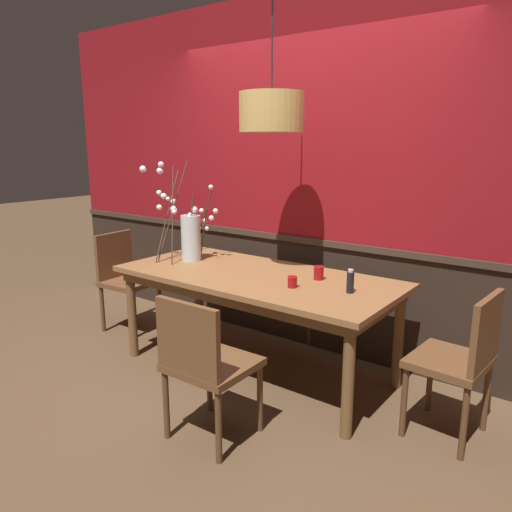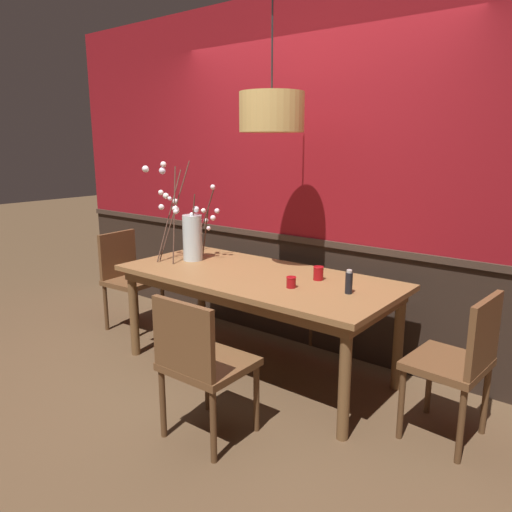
{
  "view_description": "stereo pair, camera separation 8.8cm",
  "coord_description": "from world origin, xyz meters",
  "px_view_note": "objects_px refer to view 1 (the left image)",
  "views": [
    {
      "loc": [
        2.07,
        -2.76,
        1.69
      ],
      "look_at": [
        0.0,
        0.0,
        0.89
      ],
      "focal_mm": 34.46,
      "sensor_mm": 36.0,
      "label": 1
    },
    {
      "loc": [
        2.14,
        -2.7,
        1.69
      ],
      "look_at": [
        0.0,
        0.0,
        0.89
      ],
      "focal_mm": 34.46,
      "sensor_mm": 36.0,
      "label": 2
    }
  ],
  "objects_px": {
    "pendant_lamp": "(272,112)",
    "condiment_bottle": "(350,282)",
    "candle_holder_nearer_center": "(319,273)",
    "chair_head_east_end": "(462,356)",
    "chair_head_west_end": "(124,275)",
    "vase_with_blossoms": "(189,234)",
    "chair_near_side_right": "(204,360)",
    "dining_table": "(256,285)",
    "candle_holder_nearer_edge": "(292,282)",
    "chair_far_side_right": "(344,285)"
  },
  "relations": [
    {
      "from": "chair_head_east_end",
      "to": "chair_far_side_right",
      "type": "bearing_deg",
      "value": 143.24
    },
    {
      "from": "chair_head_east_end",
      "to": "chair_head_west_end",
      "type": "xyz_separation_m",
      "value": [
        -2.95,
        -0.02,
        -0.01
      ]
    },
    {
      "from": "chair_near_side_right",
      "to": "candle_holder_nearer_edge",
      "type": "xyz_separation_m",
      "value": [
        0.08,
        0.77,
        0.3
      ]
    },
    {
      "from": "chair_far_side_right",
      "to": "pendant_lamp",
      "type": "xyz_separation_m",
      "value": [
        -0.2,
        -0.8,
        1.38
      ]
    },
    {
      "from": "dining_table",
      "to": "vase_with_blossoms",
      "type": "xyz_separation_m",
      "value": [
        -0.71,
        0.04,
        0.3
      ]
    },
    {
      "from": "chair_near_side_right",
      "to": "chair_head_west_end",
      "type": "height_order",
      "value": "chair_head_west_end"
    },
    {
      "from": "vase_with_blossoms",
      "to": "pendant_lamp",
      "type": "distance_m",
      "value": 1.2
    },
    {
      "from": "chair_head_east_end",
      "to": "vase_with_blossoms",
      "type": "relative_size",
      "value": 1.12
    },
    {
      "from": "chair_near_side_right",
      "to": "condiment_bottle",
      "type": "relative_size",
      "value": 5.63
    },
    {
      "from": "dining_table",
      "to": "chair_head_east_end",
      "type": "distance_m",
      "value": 1.47
    },
    {
      "from": "dining_table",
      "to": "chair_near_side_right",
      "type": "bearing_deg",
      "value": -71.0
    },
    {
      "from": "dining_table",
      "to": "condiment_bottle",
      "type": "height_order",
      "value": "condiment_bottle"
    },
    {
      "from": "vase_with_blossoms",
      "to": "pendant_lamp",
      "type": "xyz_separation_m",
      "value": [
        0.77,
        0.06,
        0.92
      ]
    },
    {
      "from": "pendant_lamp",
      "to": "chair_far_side_right",
      "type": "bearing_deg",
      "value": 75.85
    },
    {
      "from": "chair_head_west_end",
      "to": "condiment_bottle",
      "type": "xyz_separation_m",
      "value": [
        2.25,
        0.02,
        0.32
      ]
    },
    {
      "from": "candle_holder_nearer_center",
      "to": "condiment_bottle",
      "type": "height_order",
      "value": "condiment_bottle"
    },
    {
      "from": "chair_head_east_end",
      "to": "candle_holder_nearer_center",
      "type": "xyz_separation_m",
      "value": [
        -1.02,
        0.15,
        0.29
      ]
    },
    {
      "from": "vase_with_blossoms",
      "to": "candle_holder_nearer_edge",
      "type": "height_order",
      "value": "vase_with_blossoms"
    },
    {
      "from": "pendant_lamp",
      "to": "condiment_bottle",
      "type": "bearing_deg",
      "value": -7.32
    },
    {
      "from": "dining_table",
      "to": "candle_holder_nearer_edge",
      "type": "xyz_separation_m",
      "value": [
        0.39,
        -0.12,
        0.12
      ]
    },
    {
      "from": "chair_near_side_right",
      "to": "condiment_bottle",
      "type": "xyz_separation_m",
      "value": [
        0.44,
        0.9,
        0.33
      ]
    },
    {
      "from": "vase_with_blossoms",
      "to": "chair_far_side_right",
      "type": "bearing_deg",
      "value": 41.2
    },
    {
      "from": "chair_near_side_right",
      "to": "pendant_lamp",
      "type": "distance_m",
      "value": 1.72
    },
    {
      "from": "chair_head_east_end",
      "to": "candle_holder_nearer_center",
      "type": "height_order",
      "value": "chair_head_east_end"
    },
    {
      "from": "chair_head_east_end",
      "to": "candle_holder_nearer_edge",
      "type": "height_order",
      "value": "chair_head_east_end"
    },
    {
      "from": "chair_head_west_end",
      "to": "chair_far_side_right",
      "type": "bearing_deg",
      "value": 27.17
    },
    {
      "from": "candle_holder_nearer_center",
      "to": "condiment_bottle",
      "type": "distance_m",
      "value": 0.35
    },
    {
      "from": "chair_head_west_end",
      "to": "candle_holder_nearer_center",
      "type": "distance_m",
      "value": 1.96
    },
    {
      "from": "chair_near_side_right",
      "to": "chair_far_side_right",
      "type": "distance_m",
      "value": 1.79
    },
    {
      "from": "dining_table",
      "to": "chair_head_west_end",
      "type": "relative_size",
      "value": 2.34
    },
    {
      "from": "condiment_bottle",
      "to": "candle_holder_nearer_center",
      "type": "bearing_deg",
      "value": 154.62
    },
    {
      "from": "candle_holder_nearer_edge",
      "to": "chair_head_west_end",
      "type": "bearing_deg",
      "value": 176.81
    },
    {
      "from": "chair_head_east_end",
      "to": "chair_head_west_end",
      "type": "height_order",
      "value": "same"
    },
    {
      "from": "chair_near_side_right",
      "to": "dining_table",
      "type": "bearing_deg",
      "value": 109.0
    },
    {
      "from": "chair_head_west_end",
      "to": "candle_holder_nearer_edge",
      "type": "relative_size",
      "value": 11.79
    },
    {
      "from": "dining_table",
      "to": "candle_holder_nearer_edge",
      "type": "height_order",
      "value": "candle_holder_nearer_edge"
    },
    {
      "from": "chair_near_side_right",
      "to": "vase_with_blossoms",
      "type": "height_order",
      "value": "vase_with_blossoms"
    },
    {
      "from": "chair_near_side_right",
      "to": "vase_with_blossoms",
      "type": "xyz_separation_m",
      "value": [
        -1.02,
        0.93,
        0.47
      ]
    },
    {
      "from": "chair_far_side_right",
      "to": "pendant_lamp",
      "type": "bearing_deg",
      "value": -104.15
    },
    {
      "from": "dining_table",
      "to": "chair_far_side_right",
      "type": "xyz_separation_m",
      "value": [
        0.27,
        0.89,
        -0.16
      ]
    },
    {
      "from": "chair_near_side_right",
      "to": "chair_far_side_right",
      "type": "height_order",
      "value": "chair_far_side_right"
    },
    {
      "from": "chair_far_side_right",
      "to": "candle_holder_nearer_center",
      "type": "xyz_separation_m",
      "value": [
        0.17,
        -0.74,
        0.29
      ]
    },
    {
      "from": "chair_far_side_right",
      "to": "candle_holder_nearer_edge",
      "type": "relative_size",
      "value": 11.96
    },
    {
      "from": "chair_head_west_end",
      "to": "pendant_lamp",
      "type": "relative_size",
      "value": 0.82
    },
    {
      "from": "chair_head_west_end",
      "to": "chair_far_side_right",
      "type": "height_order",
      "value": "chair_far_side_right"
    },
    {
      "from": "candle_holder_nearer_edge",
      "to": "chair_head_east_end",
      "type": "bearing_deg",
      "value": 6.47
    },
    {
      "from": "vase_with_blossoms",
      "to": "candle_holder_nearer_center",
      "type": "height_order",
      "value": "vase_with_blossoms"
    },
    {
      "from": "pendant_lamp",
      "to": "chair_head_east_end",
      "type": "bearing_deg",
      "value": -3.73
    },
    {
      "from": "chair_far_side_right",
      "to": "candle_holder_nearer_edge",
      "type": "bearing_deg",
      "value": -82.95
    },
    {
      "from": "chair_near_side_right",
      "to": "condiment_bottle",
      "type": "bearing_deg",
      "value": 63.83
    }
  ]
}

